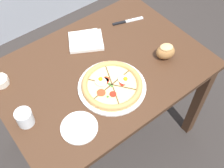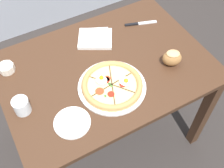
% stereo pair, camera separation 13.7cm
% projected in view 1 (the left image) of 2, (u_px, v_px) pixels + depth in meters
% --- Properties ---
extents(ground_plane, '(12.00, 12.00, 0.00)m').
position_uv_depth(ground_plane, '(104.00, 133.00, 2.15)').
color(ground_plane, '#2D2826').
extents(dining_table, '(1.15, 0.82, 0.77)m').
position_uv_depth(dining_table, '(102.00, 81.00, 1.64)').
color(dining_table, '#422819').
rests_on(dining_table, ground_plane).
extents(pizza, '(0.36, 0.36, 0.05)m').
position_uv_depth(pizza, '(112.00, 85.00, 1.45)').
color(pizza, white).
rests_on(pizza, dining_table).
extents(ramekin_bowl, '(0.09, 0.09, 0.04)m').
position_uv_depth(ramekin_bowl, '(0.00, 81.00, 1.46)').
color(ramekin_bowl, silver).
rests_on(ramekin_bowl, dining_table).
extents(napkin_folded, '(0.25, 0.24, 0.04)m').
position_uv_depth(napkin_folded, '(86.00, 40.00, 1.66)').
color(napkin_folded, silver).
rests_on(napkin_folded, dining_table).
extents(bread_piece_near, '(0.13, 0.12, 0.09)m').
position_uv_depth(bread_piece_near, '(166.00, 51.00, 1.55)').
color(bread_piece_near, '#A3703D').
rests_on(bread_piece_near, dining_table).
extents(knife_main, '(0.20, 0.08, 0.01)m').
position_uv_depth(knife_main, '(128.00, 21.00, 1.78)').
color(knife_main, silver).
rests_on(knife_main, dining_table).
extents(water_glass, '(0.08, 0.08, 0.08)m').
position_uv_depth(water_glass, '(25.00, 118.00, 1.31)').
color(water_glass, white).
rests_on(water_glass, dining_table).
extents(side_saucer, '(0.18, 0.18, 0.01)m').
position_uv_depth(side_saucer, '(79.00, 128.00, 1.31)').
color(side_saucer, white).
rests_on(side_saucer, dining_table).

